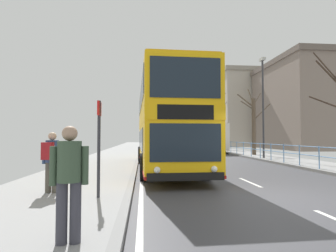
# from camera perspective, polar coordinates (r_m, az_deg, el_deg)

# --- Properties ---
(ground) EXTENTS (15.80, 140.00, 0.20)m
(ground) POSITION_cam_1_polar(r_m,az_deg,el_deg) (7.91, 19.18, -14.07)
(ground) COLOR #404045
(double_decker_bus_main) EXTENTS (2.97, 11.46, 4.43)m
(double_decker_bus_main) POSITION_cam_1_polar(r_m,az_deg,el_deg) (13.92, -0.50, 0.40)
(double_decker_bus_main) COLOR #F4B20F
(double_decker_bus_main) RESTS_ON ground
(background_bus_far_lane) EXTENTS (2.73, 10.92, 3.00)m
(background_bus_far_lane) POSITION_cam_1_polar(r_m,az_deg,el_deg) (31.35, 7.54, -2.32)
(background_bus_far_lane) COLOR white
(background_bus_far_lane) RESTS_ON ground
(pedestrian_railing_far_kerb) EXTENTS (0.05, 30.95, 1.09)m
(pedestrian_railing_far_kerb) POSITION_cam_1_polar(r_m,az_deg,el_deg) (25.80, 13.69, -4.02)
(pedestrian_railing_far_kerb) COLOR #598CC6
(pedestrian_railing_far_kerb) RESTS_ON ground
(pedestrian_with_backpack) EXTENTS (0.55, 0.56, 1.69)m
(pedestrian_with_backpack) POSITION_cam_1_polar(r_m,az_deg,el_deg) (4.26, -20.06, -9.45)
(pedestrian_with_backpack) COLOR #383842
(pedestrian_with_backpack) RESTS_ON ground
(pedestrian_companion) EXTENTS (0.55, 0.56, 1.66)m
(pedestrian_companion) POSITION_cam_1_polar(r_m,az_deg,el_deg) (8.10, -23.38, -6.11)
(pedestrian_companion) COLOR #4C473D
(pedestrian_companion) RESTS_ON ground
(bus_stop_sign_near) EXTENTS (0.08, 0.44, 2.45)m
(bus_stop_sign_near) POSITION_cam_1_polar(r_m,az_deg,el_deg) (7.10, -14.36, -2.28)
(bus_stop_sign_near) COLOR #2D2D33
(bus_stop_sign_near) RESTS_ON ground
(street_lamp_far_side) EXTENTS (0.28, 0.60, 7.32)m
(street_lamp_far_side) POSITION_cam_1_polar(r_m,az_deg,el_deg) (21.02, 19.39, 5.31)
(street_lamp_far_side) COLOR #38383D
(street_lamp_far_side) RESTS_ON ground
(bare_tree_far_00) EXTENTS (2.05, 2.44, 5.84)m
(bare_tree_far_00) POSITION_cam_1_polar(r_m,az_deg,el_deg) (24.35, 17.57, 0.49)
(bare_tree_far_00) COLOR brown
(bare_tree_far_00) RESTS_ON ground
(bare_tree_far_01) EXTENTS (1.81, 1.55, 7.08)m
(bare_tree_far_01) POSITION_cam_1_polar(r_m,az_deg,el_deg) (35.17, 10.29, 0.74)
(bare_tree_far_01) COLOR brown
(bare_tree_far_01) RESTS_ON ground
(background_building_00) EXTENTS (13.75, 14.36, 13.37)m
(background_building_00) POSITION_cam_1_polar(r_m,az_deg,el_deg) (53.92, 16.92, 3.17)
(background_building_00) COLOR #B2A899
(background_building_00) RESTS_ON ground
(background_building_01) EXTENTS (8.68, 14.00, 12.28)m
(background_building_01) POSITION_cam_1_polar(r_m,az_deg,el_deg) (42.02, 26.19, 4.09)
(background_building_01) COLOR slate
(background_building_01) RESTS_ON ground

